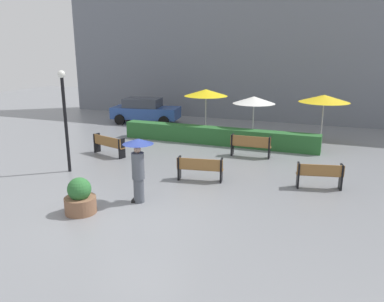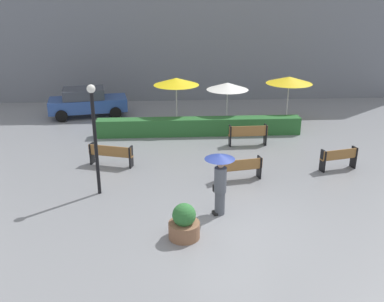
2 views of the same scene
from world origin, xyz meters
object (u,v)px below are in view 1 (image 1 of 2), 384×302
lamp_post (65,111)px  bench_far_right (320,174)px  pedestrian_with_umbrella (138,162)px  planter_pot (80,198)px  bench_far_left (108,144)px  patio_umbrella_yellow_far (324,99)px  patio_umbrella_yellow (206,93)px  patio_umbrella_white (254,100)px  bench_back_row (251,144)px  bench_mid_center (200,168)px  parked_car (145,110)px

lamp_post → bench_far_right: bearing=9.7°
pedestrian_with_umbrella → planter_pot: pedestrian_with_umbrella is taller
bench_far_left → patio_umbrella_yellow_far: 10.39m
planter_pot → bench_far_right: bearing=36.1°
patio_umbrella_yellow → patio_umbrella_white: size_ratio=1.11×
planter_pot → patio_umbrella_yellow: bearing=89.7°
bench_back_row → patio_umbrella_white: (-0.57, 2.94, 1.55)m
patio_umbrella_yellow_far → bench_far_left: bearing=-147.2°
lamp_post → patio_umbrella_white: (5.44, 7.48, -0.25)m
patio_umbrella_white → pedestrian_with_umbrella: bearing=-99.1°
bench_mid_center → patio_umbrella_yellow_far: (3.68, 7.21, 1.77)m
bench_far_right → patio_umbrella_yellow: 8.80m
bench_far_right → patio_umbrella_white: patio_umbrella_white is taller
parked_car → patio_umbrella_yellow: bearing=-25.5°
bench_far_left → lamp_post: bearing=-92.7°
bench_back_row → bench_far_left: bearing=-160.8°
bench_back_row → patio_umbrella_yellow_far: (2.71, 3.49, 1.71)m
patio_umbrella_yellow → patio_umbrella_white: bearing=-1.4°
patio_umbrella_yellow → patio_umbrella_yellow_far: (5.85, 0.49, -0.09)m
lamp_post → parked_car: lamp_post is taller
patio_umbrella_yellow → bench_mid_center: bearing=-72.1°
bench_far_right → planter_pot: size_ratio=1.46×
bench_mid_center → bench_back_row: 3.84m
bench_far_left → parked_car: size_ratio=0.41×
bench_far_left → pedestrian_with_umbrella: pedestrian_with_umbrella is taller
lamp_post → patio_umbrella_white: size_ratio=1.67×
planter_pot → patio_umbrella_yellow: (0.06, 10.54, 1.91)m
pedestrian_with_umbrella → bench_far_left: bearing=133.1°
bench_back_row → parked_car: (-8.05, 5.35, 0.26)m
bench_mid_center → patio_umbrella_white: (0.40, 6.66, 1.61)m
patio_umbrella_white → patio_umbrella_yellow_far: bearing=9.5°
planter_pot → patio_umbrella_yellow_far: 12.64m
bench_far_right → patio_umbrella_white: bearing=121.4°
bench_back_row → patio_umbrella_yellow_far: patio_umbrella_yellow_far is taller
bench_far_right → parked_car: (-11.09, 8.34, 0.30)m
patio_umbrella_yellow_far → parked_car: (-10.76, 1.86, -1.45)m
bench_far_left → pedestrian_with_umbrella: size_ratio=0.91×
lamp_post → patio_umbrella_yellow_far: bearing=42.6°
bench_far_left → planter_pot: bearing=-63.8°
patio_umbrella_white → bench_far_right: bearing=-58.6°
bench_back_row → patio_umbrella_white: bearing=100.9°
bench_far_left → lamp_post: 3.09m
patio_umbrella_yellow_far → pedestrian_with_umbrella: bearing=-116.1°
bench_far_right → planter_pot: 7.72m
bench_mid_center → patio_umbrella_yellow_far: size_ratio=0.68×
bench_back_row → planter_pot: bearing=-113.0°
pedestrian_with_umbrella → parked_car: bearing=117.5°
bench_mid_center → pedestrian_with_umbrella: pedestrian_with_umbrella is taller
lamp_post → patio_umbrella_white: 9.25m
patio_umbrella_yellow → patio_umbrella_yellow_far: 5.87m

